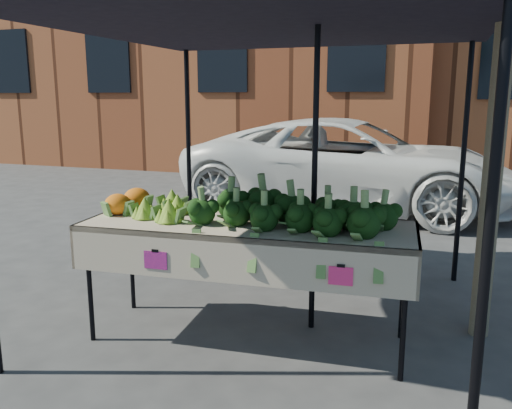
# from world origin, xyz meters

# --- Properties ---
(ground) EXTENTS (90.00, 90.00, 0.00)m
(ground) POSITION_xyz_m (0.00, 0.00, 0.00)
(ground) COLOR #333336
(table) EXTENTS (2.45, 0.97, 0.90)m
(table) POSITION_xyz_m (-0.07, 0.15, 0.45)
(table) COLOR #BAAA97
(table) RESTS_ON ground
(canopy) EXTENTS (3.16, 3.16, 2.74)m
(canopy) POSITION_xyz_m (-0.01, 0.59, 1.37)
(canopy) COLOR black
(canopy) RESTS_ON ground
(broccoli_heap) EXTENTS (1.50, 0.60, 0.29)m
(broccoli_heap) POSITION_xyz_m (0.26, 0.17, 1.05)
(broccoli_heap) COLOR black
(broccoli_heap) RESTS_ON table
(romanesco_cluster) EXTENTS (0.45, 0.59, 0.22)m
(romanesco_cluster) POSITION_xyz_m (-0.73, 0.18, 1.01)
(romanesco_cluster) COLOR #95A631
(romanesco_cluster) RESTS_ON table
(cauliflower_pair) EXTENTS (0.25, 0.45, 0.20)m
(cauliflower_pair) POSITION_xyz_m (-1.10, 0.21, 1.00)
(cauliflower_pair) COLOR orange
(cauliflower_pair) RESTS_ON table
(vehicle) EXTENTS (1.58, 2.50, 5.27)m
(vehicle) POSITION_xyz_m (-0.12, 5.11, 2.64)
(vehicle) COLOR white
(vehicle) RESTS_ON ground
(street_tree) EXTENTS (2.07, 2.07, 4.08)m
(street_tree) POSITION_xyz_m (1.59, 0.80, 2.04)
(street_tree) COLOR #1E4C14
(street_tree) RESTS_ON ground
(building_left) EXTENTS (12.00, 8.00, 9.00)m
(building_left) POSITION_xyz_m (-5.00, 12.00, 4.50)
(building_left) COLOR brown
(building_left) RESTS_ON ground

